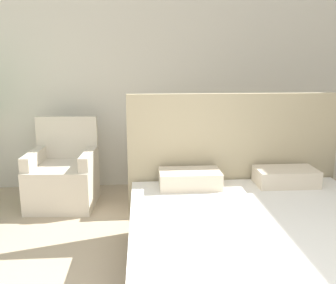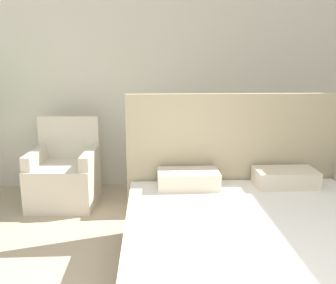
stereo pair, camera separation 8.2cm
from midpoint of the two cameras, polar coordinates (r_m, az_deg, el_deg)
name	(u,v)px [view 1 (the left image)]	position (r m, az deg, el deg)	size (l,w,h in m)	color
wall_back	(151,68)	(4.55, -3.15, 11.26)	(10.00, 0.06, 2.90)	silver
bed	(267,260)	(2.61, 14.00, -17.07)	(1.85, 2.19, 1.27)	brown
armchair_near_window_left	(63,179)	(4.22, -16.23, -5.47)	(0.72, 0.68, 0.93)	beige
armchair_near_window_right	(167,177)	(4.13, -0.72, -5.34)	(0.68, 0.65, 0.93)	beige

